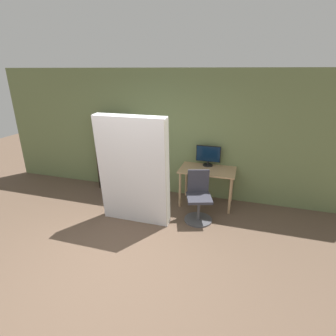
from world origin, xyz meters
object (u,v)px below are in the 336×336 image
at_px(monitor, 208,155).
at_px(mattress_near, 134,172).
at_px(office_chair, 199,201).
at_px(bookshelf, 111,154).

height_order(monitor, mattress_near, mattress_near).
xyz_separation_m(office_chair, bookshelf, (-2.23, 0.86, 0.45)).
height_order(office_chair, bookshelf, bookshelf).
relative_size(bookshelf, mattress_near, 0.86).
bearing_deg(mattress_near, office_chair, 19.83).
relative_size(monitor, office_chair, 0.54).
xyz_separation_m(bookshelf, mattress_near, (1.13, -1.26, 0.16)).
height_order(monitor, bookshelf, bookshelf).
relative_size(office_chair, bookshelf, 0.55).
distance_m(monitor, office_chair, 1.07).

